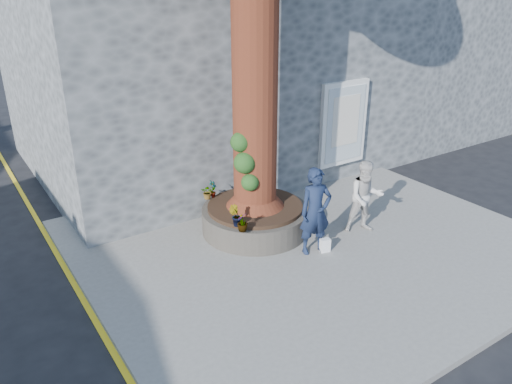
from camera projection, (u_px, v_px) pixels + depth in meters
ground at (279, 290)px, 9.02m from camera, size 120.00×120.00×0.00m
pavement at (309, 242)px, 10.53m from camera, size 9.00×8.00×0.12m
yellow_line at (94, 320)px, 8.24m from camera, size 0.10×30.00×0.01m
stone_shop at (206, 53)px, 14.54m from camera, size 10.30×8.30×6.30m
neighbour_shop at (395, 41)px, 18.65m from camera, size 6.00×8.00×6.00m
planter at (255, 218)px, 10.79m from camera, size 2.30×2.30×0.60m
man at (316, 211)px, 9.71m from camera, size 0.74×0.58×1.78m
woman at (365, 197)px, 10.57m from camera, size 0.96×0.88×1.59m
shopping_bag at (325, 245)px, 10.00m from camera, size 0.22×0.16×0.28m
plant_a at (213, 189)px, 10.96m from camera, size 0.26×0.24×0.41m
plant_b at (236, 216)px, 9.70m from camera, size 0.33×0.33×0.43m
plant_c at (242, 222)px, 9.52m from camera, size 0.29×0.29×0.37m
plant_d at (208, 192)px, 10.91m from camera, size 0.38×0.37×0.32m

